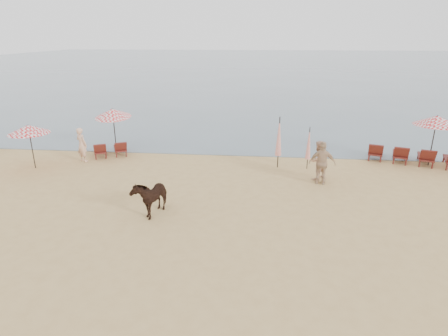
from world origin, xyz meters
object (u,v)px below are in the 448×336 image
object	(u,v)px
umbrella_closed_left	(279,137)
beachgoer_right_b	(322,163)
umbrella_open_right	(437,120)
umbrella_closed_right	(309,143)
umbrella_open_left_b	(113,113)
beachgoer_right_a	(318,160)
umbrella_open_left_a	(29,129)
cow	(151,196)
lounger_cluster_left	(110,149)
lounger_cluster_right	(413,155)
beachgoer_left	(82,145)

from	to	relation	value
umbrella_closed_left	beachgoer_right_b	world-z (taller)	umbrella_closed_left
umbrella_open_right	umbrella_closed_right	bearing A→B (deg)	-167.90
umbrella_open_left_b	beachgoer_right_a	bearing A→B (deg)	6.92
umbrella_open_left_a	beachgoer_right_a	world-z (taller)	umbrella_open_left_a
umbrella_closed_right	cow	bearing A→B (deg)	-138.86
umbrella_closed_right	cow	size ratio (longest dim) A/B	1.28
lounger_cluster_left	umbrella_open_right	size ratio (longest dim) A/B	0.86
cow	lounger_cluster_right	bearing A→B (deg)	44.36
umbrella_closed_left	cow	bearing A→B (deg)	-131.00
lounger_cluster_right	beachgoer_right_a	world-z (taller)	beachgoer_right_a
umbrella_open_left_b	cow	distance (m)	8.40
umbrella_closed_right	beachgoer_left	distance (m)	11.09
lounger_cluster_right	umbrella_open_left_b	xyz separation A→B (m)	(-15.36, 0.71, 1.64)
beachgoer_right_a	lounger_cluster_right	bearing A→B (deg)	168.25
umbrella_open_right	beachgoer_right_a	distance (m)	6.34
umbrella_open_left_b	lounger_cluster_left	bearing A→B (deg)	-62.05
umbrella_open_right	beachgoer_right_b	bearing A→B (deg)	-150.38
umbrella_closed_right	beachgoer_right_a	world-z (taller)	umbrella_closed_right
lounger_cluster_left	beachgoer_right_a	bearing A→B (deg)	-37.32
umbrella_closed_right	beachgoer_right_b	distance (m)	1.93
umbrella_closed_left	lounger_cluster_right	bearing A→B (deg)	9.82
umbrella_open_left_a	beachgoer_right_b	distance (m)	13.37
lounger_cluster_right	beachgoer_right_b	world-z (taller)	beachgoer_right_b
beachgoer_left	beachgoer_right_b	xyz separation A→B (m)	(11.45, -1.91, 0.06)
beachgoer_left	beachgoer_right_a	xyz separation A→B (m)	(11.35, -1.36, 0.00)
lounger_cluster_left	beachgoer_right_a	xyz separation A→B (m)	(10.31, -2.32, 0.47)
umbrella_open_right	cow	xyz separation A→B (m)	(-12.02, -6.38, -1.55)
umbrella_open_left_b	umbrella_open_right	xyz separation A→B (m)	(16.07, -0.84, 0.13)
umbrella_closed_left	umbrella_open_right	bearing A→B (deg)	7.83
umbrella_open_left_a	beachgoer_left	xyz separation A→B (m)	(1.87, 1.19, -1.03)
umbrella_open_left_b	umbrella_closed_right	size ratio (longest dim) A/B	1.19
beachgoer_right_b	cow	bearing A→B (deg)	36.01
umbrella_closed_left	umbrella_closed_right	bearing A→B (deg)	-3.25
lounger_cluster_left	beachgoer_left	distance (m)	1.48
umbrella_open_left_a	cow	bearing A→B (deg)	-9.72
umbrella_open_right	umbrella_closed_left	size ratio (longest dim) A/B	1.00
cow	beachgoer_right_a	distance (m)	7.46
umbrella_closed_right	umbrella_open_left_b	bearing A→B (deg)	169.17
umbrella_open_left_a	umbrella_closed_right	distance (m)	13.02
lounger_cluster_right	beachgoer_right_b	size ratio (longest dim) A/B	2.40
lounger_cluster_right	umbrella_open_left_a	xyz separation A→B (m)	(-18.20, -2.38, 1.44)
umbrella_open_right	umbrella_open_left_a	bearing A→B (deg)	-171.49
cow	beachgoer_left	distance (m)	7.33
umbrella_closed_left	beachgoer_right_a	xyz separation A→B (m)	(1.65, -1.41, -0.65)
lounger_cluster_left	umbrella_closed_left	world-z (taller)	umbrella_closed_left
lounger_cluster_left	beachgoer_left	size ratio (longest dim) A/B	1.23
lounger_cluster_right	umbrella_open_left_b	size ratio (longest dim) A/B	1.84
umbrella_open_left_a	umbrella_open_right	xyz separation A→B (m)	(18.92, 2.24, 0.33)
umbrella_closed_right	lounger_cluster_left	bearing A→B (deg)	174.38
lounger_cluster_right	beachgoer_right_a	bearing A→B (deg)	-135.06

